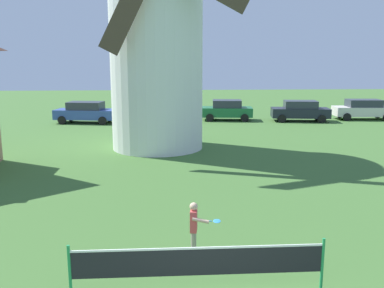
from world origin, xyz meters
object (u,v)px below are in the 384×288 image
at_px(tennis_net, 198,262).
at_px(parked_car_green, 227,110).
at_px(player_far, 195,225).
at_px(parked_car_mustard, 163,110).
at_px(parked_car_cream, 363,109).
at_px(parked_car_black, 300,111).
at_px(windmill, 156,23).
at_px(parked_car_blue, 86,112).

xyz_separation_m(tennis_net, parked_car_green, (4.07, 24.10, 0.12)).
height_order(player_far, parked_car_mustard, parked_car_mustard).
xyz_separation_m(tennis_net, player_far, (0.04, 1.71, 0.04)).
relative_size(tennis_net, player_far, 3.89).
distance_m(tennis_net, player_far, 1.71).
bearing_deg(parked_car_cream, parked_car_black, -172.87).
distance_m(tennis_net, parked_car_green, 24.44).
distance_m(parked_car_green, parked_car_black, 5.56).
relative_size(parked_car_green, parked_car_cream, 0.87).
xyz_separation_m(windmill, parked_car_cream, (15.85, 9.75, -5.56)).
xyz_separation_m(parked_car_blue, parked_car_mustard, (5.68, 0.83, -0.00)).
bearing_deg(tennis_net, parked_car_green, 80.40).
xyz_separation_m(parked_car_green, parked_car_cream, (10.72, -0.24, 0.00)).
bearing_deg(parked_car_blue, parked_car_mustard, 8.34).
bearing_deg(parked_car_cream, parked_car_green, 178.72).
distance_m(player_far, parked_car_black, 23.50).
bearing_deg(windmill, parked_car_black, 40.59).
xyz_separation_m(player_far, parked_car_cream, (14.75, 22.15, 0.08)).
bearing_deg(parked_car_cream, parked_car_blue, -178.62).
bearing_deg(parked_car_blue, parked_car_cream, 1.38).
bearing_deg(parked_car_cream, parked_car_mustard, 178.83).
xyz_separation_m(tennis_net, parked_car_black, (9.56, 23.20, 0.13)).
height_order(player_far, parked_car_blue, parked_car_blue).
bearing_deg(player_far, parked_car_green, 79.79).
bearing_deg(tennis_net, parked_car_blue, 105.61).
height_order(parked_car_black, parked_car_cream, same).
bearing_deg(parked_car_black, player_far, -113.88).
xyz_separation_m(parked_car_blue, parked_car_cream, (21.32, 0.51, 0.00)).
bearing_deg(player_far, parked_car_black, 66.12).
bearing_deg(parked_car_green, parked_car_mustard, 179.07).
relative_size(parked_car_black, parked_car_cream, 0.97).
height_order(tennis_net, parked_car_mustard, parked_car_mustard).
height_order(tennis_net, parked_car_green, parked_car_green).
relative_size(player_far, parked_car_green, 0.32).
height_order(windmill, parked_car_cream, windmill).
distance_m(windmill, parked_car_mustard, 11.50).
height_order(player_far, parked_car_cream, parked_car_cream).
relative_size(tennis_net, parked_car_green, 1.25).
height_order(parked_car_blue, parked_car_green, same).
bearing_deg(tennis_net, player_far, 88.53).
relative_size(windmill, parked_car_cream, 2.89).
relative_size(windmill, tennis_net, 2.65).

